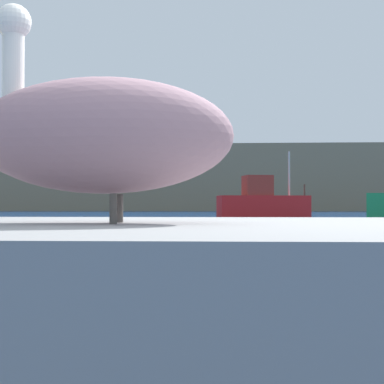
{
  "coord_description": "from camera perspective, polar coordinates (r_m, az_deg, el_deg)",
  "views": [
    {
      "loc": [
        -0.23,
        -2.59,
        0.93
      ],
      "look_at": [
        -1.32,
        18.04,
        1.36
      ],
      "focal_mm": 52.16,
      "sensor_mm": 36.0,
      "label": 1
    }
  ],
  "objects": [
    {
      "name": "hillside_backdrop",
      "position": [
        75.22,
        3.21,
        1.29
      ],
      "size": [
        140.0,
        13.41,
        8.37
      ],
      "primitive_type": "cube",
      "color": "#7F755B",
      "rests_on": "ground"
    },
    {
      "name": "mooring_buoy",
      "position": [
        10.31,
        0.54,
        -4.78
      ],
      "size": [
        0.57,
        0.57,
        0.57
      ],
      "primitive_type": "sphere",
      "color": "yellow",
      "rests_on": "ground"
    },
    {
      "name": "pelican",
      "position": [
        2.39,
        -9.25,
        5.91
      ],
      "size": [
        1.38,
        0.61,
        0.93
      ],
      "rotation": [
        0.0,
        0.0,
        -3.1
      ],
      "color": "gray",
      "rests_on": "pier_dock"
    },
    {
      "name": "pier_dock",
      "position": [
        2.42,
        -9.07,
        -13.25
      ],
      "size": [
        3.88,
        2.19,
        0.85
      ],
      "primitive_type": "cube",
      "color": "gray",
      "rests_on": "ground"
    },
    {
      "name": "fishing_boat_red",
      "position": [
        34.05,
        7.19,
        -1.14
      ],
      "size": [
        5.68,
        2.77,
        4.12
      ],
      "rotation": [
        0.0,
        0.0,
        0.19
      ],
      "color": "red",
      "rests_on": "ground"
    }
  ]
}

